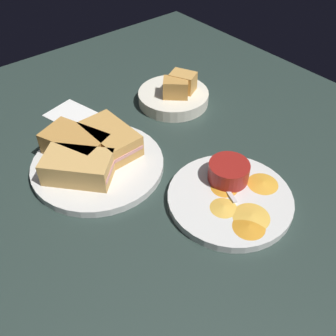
{
  "coord_description": "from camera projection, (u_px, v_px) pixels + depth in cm",
  "views": [
    {
      "loc": [
        54.49,
        -39.48,
        54.25
      ],
      "look_at": [
        11.73,
        -4.18,
        3.0
      ],
      "focal_mm": 41.23,
      "sensor_mm": 36.0,
      "label": 1
    }
  ],
  "objects": [
    {
      "name": "ramekin_light_gravy",
      "position": [
        229.0,
        171.0,
        0.74
      ],
      "size": [
        7.9,
        7.9,
        3.79
      ],
      "color": "maroon",
      "rests_on": "plate_chips_companion"
    },
    {
      "name": "plate_sandwich_main",
      "position": [
        97.0,
        164.0,
        0.8
      ],
      "size": [
        27.05,
        27.05,
        1.6
      ],
      "primitive_type": "cylinder",
      "color": "silver",
      "rests_on": "ground_plane"
    },
    {
      "name": "paper_napkin_folded",
      "position": [
        71.0,
        115.0,
        0.94
      ],
      "size": [
        12.85,
        11.4,
        0.4
      ],
      "primitive_type": "cube",
      "rotation": [
        0.0,
        0.0,
        0.25
      ],
      "color": "white",
      "rests_on": "ground_plane"
    },
    {
      "name": "plantain_chip_scatter",
      "position": [
        245.0,
        204.0,
        0.7
      ],
      "size": [
        15.9,
        17.76,
        0.6
      ],
      "color": "orange",
      "rests_on": "plate_chips_companion"
    },
    {
      "name": "sandwich_half_extra",
      "position": [
        78.0,
        167.0,
        0.74
      ],
      "size": [
        14.76,
        14.32,
        4.8
      ],
      "color": "tan",
      "rests_on": "plate_sandwich_main"
    },
    {
      "name": "spoon_by_gravy_ramekin",
      "position": [
        219.0,
        177.0,
        0.75
      ],
      "size": [
        9.8,
        4.65,
        0.8
      ],
      "color": "silver",
      "rests_on": "plate_chips_companion"
    },
    {
      "name": "sandwich_half_near",
      "position": [
        110.0,
        139.0,
        0.81
      ],
      "size": [
        13.45,
        7.96,
        4.8
      ],
      "color": "tan",
      "rests_on": "plate_sandwich_main"
    },
    {
      "name": "plate_chips_companion",
      "position": [
        230.0,
        199.0,
        0.72
      ],
      "size": [
        23.49,
        23.49,
        1.6
      ],
      "primitive_type": "cylinder",
      "color": "silver",
      "rests_on": "ground_plane"
    },
    {
      "name": "spoon_by_dark_ramekin",
      "position": [
        93.0,
        162.0,
        0.78
      ],
      "size": [
        2.97,
        9.96,
        0.8
      ],
      "color": "silver",
      "rests_on": "plate_sandwich_main"
    },
    {
      "name": "sandwich_half_far",
      "position": [
        75.0,
        144.0,
        0.79
      ],
      "size": [
        14.9,
        11.86,
        4.8
      ],
      "color": "#C68C42",
      "rests_on": "plate_sandwich_main"
    },
    {
      "name": "ramekin_dark_sauce",
      "position": [
        72.0,
        170.0,
        0.74
      ],
      "size": [
        6.22,
        6.22,
        3.25
      ],
      "color": "navy",
      "rests_on": "plate_sandwich_main"
    },
    {
      "name": "ground_plane",
      "position": [
        149.0,
        148.0,
        0.87
      ],
      "size": [
        110.0,
        110.0,
        3.0
      ],
      "primitive_type": "cube",
      "color": "#283833"
    },
    {
      "name": "bread_basket_rear",
      "position": [
        175.0,
        95.0,
        0.96
      ],
      "size": [
        17.6,
        17.6,
        7.58
      ],
      "color": "silver",
      "rests_on": "ground_plane"
    }
  ]
}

